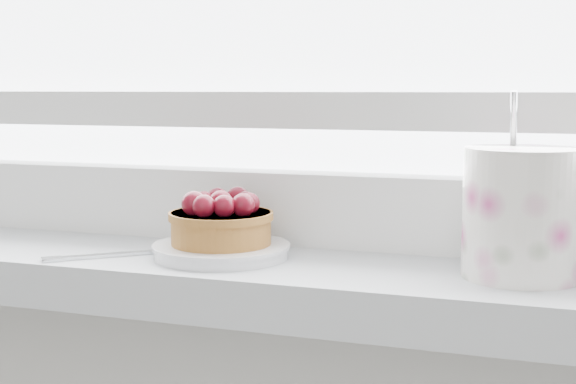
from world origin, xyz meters
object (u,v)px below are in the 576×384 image
at_px(fork, 139,253).
at_px(saucer, 221,250).
at_px(raspberry_tart, 221,220).
at_px(floral_mug, 526,211).

bearing_deg(fork, saucer, 10.67).
bearing_deg(saucer, raspberry_tart, -19.02).
bearing_deg(saucer, floral_mug, 1.42).
distance_m(raspberry_tart, fork, 0.08).
relative_size(saucer, fork, 0.87).
xyz_separation_m(saucer, raspberry_tart, (0.00, -0.00, 0.03)).
xyz_separation_m(saucer, fork, (-0.08, -0.01, -0.00)).
xyz_separation_m(raspberry_tart, fork, (-0.08, -0.01, -0.03)).
bearing_deg(raspberry_tart, fork, -169.38).
relative_size(saucer, floral_mug, 0.83).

